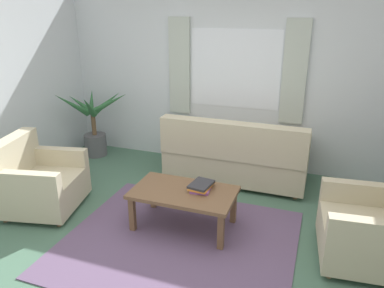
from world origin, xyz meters
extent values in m
plane|color=#476B56|center=(0.00, 0.00, 0.00)|extent=(6.24, 6.24, 0.00)
cube|color=silver|center=(0.00, 2.26, 1.30)|extent=(5.32, 0.12, 2.60)
cube|color=white|center=(0.00, 2.20, 1.45)|extent=(1.30, 0.01, 1.10)
cube|color=#B2BCB2|center=(-0.83, 2.17, 1.45)|extent=(0.32, 0.06, 1.40)
cube|color=#B2BCB2|center=(0.83, 2.17, 1.45)|extent=(0.32, 0.06, 1.40)
cube|color=#604C6B|center=(0.00, 0.00, 0.01)|extent=(2.33, 2.02, 0.01)
cube|color=#BCB293|center=(0.20, 1.67, 0.25)|extent=(1.90, 0.80, 0.38)
cube|color=#BCB293|center=(0.20, 1.35, 0.68)|extent=(1.90, 0.20, 0.48)
cube|color=#BCB293|center=(1.07, 1.67, 0.56)|extent=(0.16, 0.80, 0.24)
cube|color=#BCB293|center=(-0.67, 1.67, 0.56)|extent=(0.16, 0.80, 0.24)
cylinder|color=brown|center=(1.05, 1.97, 0.03)|extent=(0.06, 0.06, 0.06)
cylinder|color=brown|center=(-0.65, 1.97, 0.03)|extent=(0.06, 0.06, 0.06)
cylinder|color=brown|center=(1.05, 1.37, 0.03)|extent=(0.06, 0.06, 0.06)
cylinder|color=brown|center=(-0.65, 1.37, 0.03)|extent=(0.06, 0.06, 0.06)
cube|color=#BCB293|center=(-1.75, 0.10, 0.24)|extent=(0.96, 0.99, 0.36)
cube|color=#BCB293|center=(-2.07, 0.03, 0.65)|extent=(0.36, 0.86, 0.46)
cube|color=#BCB293|center=(-1.67, -0.25, 0.53)|extent=(0.81, 0.29, 0.22)
cube|color=#BCB293|center=(-1.83, 0.45, 0.53)|extent=(0.81, 0.29, 0.22)
cylinder|color=brown|center=(-1.36, -0.16, 0.03)|extent=(0.05, 0.05, 0.06)
cylinder|color=brown|center=(-1.51, 0.50, 0.03)|extent=(0.05, 0.05, 0.06)
cylinder|color=brown|center=(-1.99, -0.30, 0.03)|extent=(0.05, 0.05, 0.06)
cylinder|color=brown|center=(-2.13, 0.37, 0.03)|extent=(0.05, 0.05, 0.06)
cube|color=#BCB293|center=(1.75, 0.34, 0.24)|extent=(0.88, 0.91, 0.36)
cube|color=#BCB293|center=(1.71, 0.70, 0.53)|extent=(0.81, 0.20, 0.22)
cube|color=#BCB293|center=(1.78, -0.02, 0.53)|extent=(0.81, 0.20, 0.22)
cylinder|color=brown|center=(1.40, 0.65, 0.03)|extent=(0.05, 0.05, 0.06)
cylinder|color=brown|center=(1.46, -0.03, 0.03)|extent=(0.05, 0.05, 0.06)
cube|color=brown|center=(-0.06, 0.30, 0.42)|extent=(1.10, 0.64, 0.04)
cube|color=brown|center=(-0.55, 0.04, 0.20)|extent=(0.06, 0.06, 0.40)
cube|color=brown|center=(0.43, 0.04, 0.20)|extent=(0.06, 0.06, 0.40)
cube|color=brown|center=(-0.55, 0.56, 0.20)|extent=(0.06, 0.06, 0.40)
cube|color=brown|center=(0.43, 0.56, 0.20)|extent=(0.06, 0.06, 0.40)
cube|color=#7F478C|center=(0.11, 0.38, 0.45)|extent=(0.22, 0.26, 0.03)
cube|color=orange|center=(0.11, 0.40, 0.48)|extent=(0.22, 0.31, 0.02)
cube|color=#2D2D33|center=(0.11, 0.39, 0.50)|extent=(0.24, 0.31, 0.03)
cylinder|color=#56565B|center=(-2.17, 1.78, 0.17)|extent=(0.35, 0.35, 0.35)
cylinder|color=brown|center=(-2.17, 1.78, 0.51)|extent=(0.07, 0.07, 0.33)
cone|color=#2D6638|center=(-1.87, 1.84, 0.89)|extent=(0.58, 0.23, 0.38)
cone|color=#2D6638|center=(-2.00, 1.98, 0.86)|extent=(0.35, 0.45, 0.37)
cone|color=#2D6638|center=(-2.30, 1.98, 0.84)|extent=(0.30, 0.40, 0.41)
cone|color=#2D6638|center=(-2.40, 1.80, 0.84)|extent=(0.47, 0.14, 0.29)
cone|color=#2D6638|center=(-2.30, 1.48, 0.91)|extent=(0.29, 0.57, 0.50)
cone|color=#2D6638|center=(-2.03, 1.52, 0.88)|extent=(0.29, 0.51, 0.47)
camera|label=1|loc=(1.22, -2.98, 2.28)|focal=34.58mm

